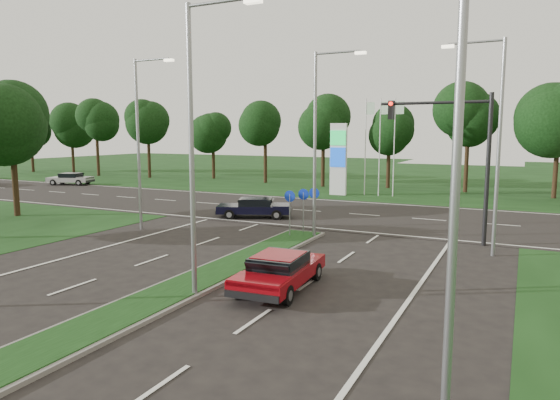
% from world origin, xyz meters
% --- Properties ---
extents(ground, '(160.00, 160.00, 0.00)m').
position_xyz_m(ground, '(0.00, 0.00, 0.00)').
color(ground, black).
rests_on(ground, ground).
extents(verge_far, '(160.00, 50.00, 0.02)m').
position_xyz_m(verge_far, '(0.00, 55.00, 0.00)').
color(verge_far, black).
rests_on(verge_far, ground).
extents(cross_road, '(160.00, 12.00, 0.02)m').
position_xyz_m(cross_road, '(0.00, 24.00, 0.00)').
color(cross_road, black).
rests_on(cross_road, ground).
extents(median_kerb, '(2.00, 26.00, 0.12)m').
position_xyz_m(median_kerb, '(0.00, 4.00, 0.06)').
color(median_kerb, slate).
rests_on(median_kerb, ground).
extents(streetlight_median_near, '(2.53, 0.22, 9.00)m').
position_xyz_m(streetlight_median_near, '(1.00, 6.00, 5.08)').
color(streetlight_median_near, gray).
rests_on(streetlight_median_near, ground).
extents(streetlight_median_far, '(2.53, 0.22, 9.00)m').
position_xyz_m(streetlight_median_far, '(1.00, 16.00, 5.08)').
color(streetlight_median_far, gray).
rests_on(streetlight_median_far, ground).
extents(streetlight_left_far, '(2.53, 0.22, 9.00)m').
position_xyz_m(streetlight_left_far, '(-8.30, 14.00, 5.08)').
color(streetlight_left_far, gray).
rests_on(streetlight_left_far, ground).
extents(streetlight_right_far, '(2.53, 0.22, 9.00)m').
position_xyz_m(streetlight_right_far, '(8.80, 16.00, 5.08)').
color(streetlight_right_far, gray).
rests_on(streetlight_right_far, ground).
extents(streetlight_right_near, '(2.53, 0.22, 9.00)m').
position_xyz_m(streetlight_right_near, '(8.80, 2.00, 5.08)').
color(streetlight_right_near, gray).
rests_on(streetlight_right_near, ground).
extents(traffic_signal, '(5.10, 0.42, 7.00)m').
position_xyz_m(traffic_signal, '(7.19, 18.00, 4.65)').
color(traffic_signal, black).
rests_on(traffic_signal, ground).
extents(median_signs, '(1.16, 1.76, 2.38)m').
position_xyz_m(median_signs, '(0.00, 16.40, 1.71)').
color(median_signs, gray).
rests_on(median_signs, ground).
extents(gas_pylon, '(5.80, 1.26, 8.00)m').
position_xyz_m(gas_pylon, '(-3.79, 33.05, 3.20)').
color(gas_pylon, silver).
rests_on(gas_pylon, ground).
extents(tree_left_far, '(5.20, 5.20, 8.86)m').
position_xyz_m(tree_left_far, '(-17.90, 13.93, 6.11)').
color(tree_left_far, black).
rests_on(tree_left_far, ground).
extents(treeline_far, '(6.00, 6.00, 9.90)m').
position_xyz_m(treeline_far, '(0.10, 39.93, 6.83)').
color(treeline_far, black).
rests_on(treeline_far, ground).
extents(red_sedan, '(2.09, 4.51, 1.21)m').
position_xyz_m(red_sedan, '(2.87, 7.94, 0.65)').
color(red_sedan, maroon).
rests_on(red_sedan, ground).
extents(navy_sedan, '(4.81, 3.43, 1.22)m').
position_xyz_m(navy_sedan, '(-4.80, 20.01, 0.66)').
color(navy_sedan, black).
rests_on(navy_sedan, ground).
extents(far_car_a, '(4.60, 3.08, 1.22)m').
position_xyz_m(far_car_a, '(-31.01, 29.01, 0.65)').
color(far_car_a, '#9F9F9F').
rests_on(far_car_a, ground).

